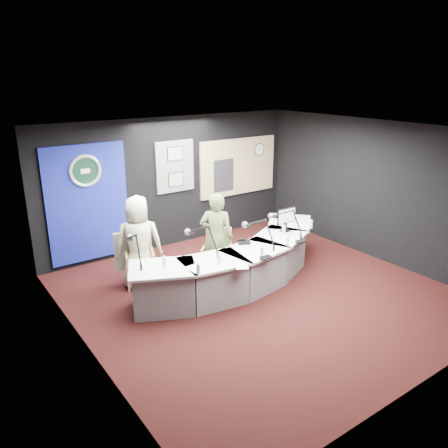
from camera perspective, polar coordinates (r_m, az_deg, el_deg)
ground at (r=7.95m, az=4.56°, el=-8.78°), size 6.00×6.00×0.00m
ceiling at (r=7.11m, az=5.15°, el=11.66°), size 6.00×6.00×0.02m
wall_back at (r=9.81m, az=-6.51°, el=5.25°), size 6.00×0.02×2.80m
wall_front at (r=5.63m, az=24.96°, el=-6.89°), size 6.00×0.02×2.80m
wall_left at (r=6.04m, az=-17.61°, el=-4.23°), size 0.02×6.00×2.80m
wall_right at (r=9.56m, az=18.81°, el=4.01°), size 0.02×6.00×2.80m
broadcast_desk at (r=8.15m, az=1.88°, el=-5.10°), size 4.50×1.90×0.75m
backdrop_panel at (r=9.09m, az=-16.91°, el=2.49°), size 1.60×0.05×2.30m
agency_seal at (r=8.90m, az=-17.21°, el=6.45°), size 0.63×0.07×0.63m
seal_center at (r=8.91m, az=-17.22°, el=6.46°), size 0.48×0.01×0.48m
pinboard at (r=9.73m, az=-6.24°, el=7.27°), size 0.90×0.04×1.10m
framed_photo_upper at (r=9.65m, az=-6.21°, el=8.87°), size 0.34×0.02×0.27m
framed_photo_lower at (r=9.76m, az=-6.10°, el=5.63°), size 0.34×0.02×0.27m
booth_window_frame at (r=10.68m, az=1.83°, el=7.30°), size 2.12×0.06×1.32m
booth_glow at (r=10.67m, az=1.86°, el=7.29°), size 2.00×0.02×1.20m
equipment_rack at (r=10.43m, az=-0.06°, el=6.19°), size 0.55×0.02×0.75m
wall_clock at (r=10.96m, az=4.48°, el=9.41°), size 0.28×0.01×0.28m
armchair_left at (r=8.13m, az=-10.63°, el=-4.47°), size 0.73×0.73×1.01m
armchair_right at (r=8.24m, az=-0.95°, el=-3.98°), size 0.77×0.77×0.97m
draped_jacket at (r=8.25m, az=-12.03°, el=-3.37°), size 0.50×0.26×0.70m
person_man at (r=8.01m, az=-10.77°, el=-2.30°), size 0.97×0.83×1.67m
person_woman at (r=8.11m, az=-0.97°, el=-1.71°), size 0.71×0.71×1.66m
computer_monitor at (r=8.64m, az=7.88°, el=1.06°), size 0.41×0.03×0.28m
desk_phone at (r=8.06m, az=2.56°, el=-2.30°), size 0.27×0.25×0.05m
headphones_near at (r=8.24m, az=9.72°, el=-2.15°), size 0.20×0.20×0.03m
headphones_far at (r=7.45m, az=5.30°, el=-4.25°), size 0.21×0.21×0.04m
paper_stack at (r=7.06m, az=-3.65°, el=-5.67°), size 0.22×0.31×0.00m
notepad at (r=7.16m, az=2.18°, el=-5.30°), size 0.30×0.34×0.00m
boom_mic_a at (r=7.28m, az=-11.28°, el=-2.71°), size 0.22×0.73×0.60m
boom_mic_b at (r=7.49m, az=-2.77°, el=-1.74°), size 0.34×0.70×0.60m
boom_mic_c at (r=7.84m, az=4.50°, el=-0.83°), size 0.29×0.72×0.60m
boom_mic_d at (r=8.40m, az=7.87°, el=0.41°), size 0.37×0.69×0.60m
water_bottles at (r=7.77m, az=3.88°, el=-2.65°), size 3.28×0.66×0.18m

